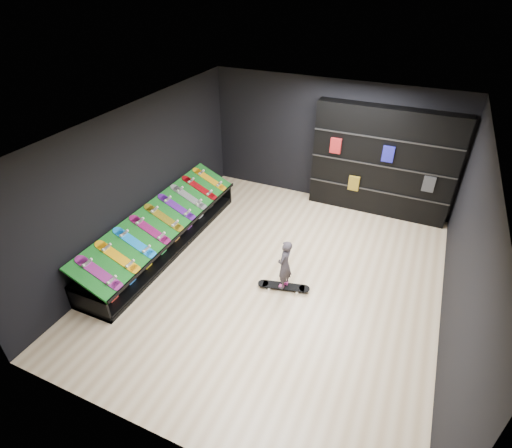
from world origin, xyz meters
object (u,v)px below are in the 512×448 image
at_px(back_shelving, 382,163).
at_px(floor_skateboard, 284,287).
at_px(child, 284,273).
at_px(display_rack, 165,237).

distance_m(back_shelving, floor_skateboard, 3.91).
bearing_deg(child, display_rack, -90.21).
relative_size(floor_skateboard, child, 1.63).
xyz_separation_m(floor_skateboard, child, (-0.00, 0.00, 0.35)).
xyz_separation_m(back_shelving, child, (-1.03, -3.56, -0.90)).
height_order(display_rack, back_shelving, back_shelving).
distance_m(floor_skateboard, child, 0.35).
height_order(back_shelving, floor_skateboard, back_shelving).
height_order(back_shelving, child, back_shelving).
xyz_separation_m(display_rack, child, (2.81, -0.24, 0.14)).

